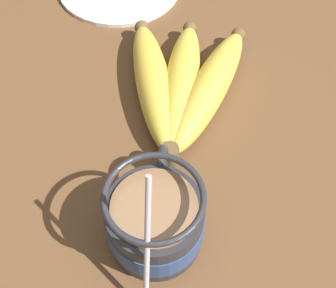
% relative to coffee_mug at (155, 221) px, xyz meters
% --- Properties ---
extents(table, '(1.13, 1.13, 0.03)m').
position_rel_coffee_mug_xyz_m(table, '(0.09, 0.01, -0.05)').
color(table, brown).
rests_on(table, ground).
extents(coffee_mug, '(0.15, 0.09, 0.15)m').
position_rel_coffee_mug_xyz_m(coffee_mug, '(0.00, 0.00, 0.00)').
color(coffee_mug, '#28282D').
rests_on(coffee_mug, table).
extents(banana_bunch, '(0.23, 0.17, 0.04)m').
position_rel_coffee_mug_xyz_m(banana_bunch, '(0.19, -0.01, -0.02)').
color(banana_bunch, brown).
rests_on(banana_bunch, table).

